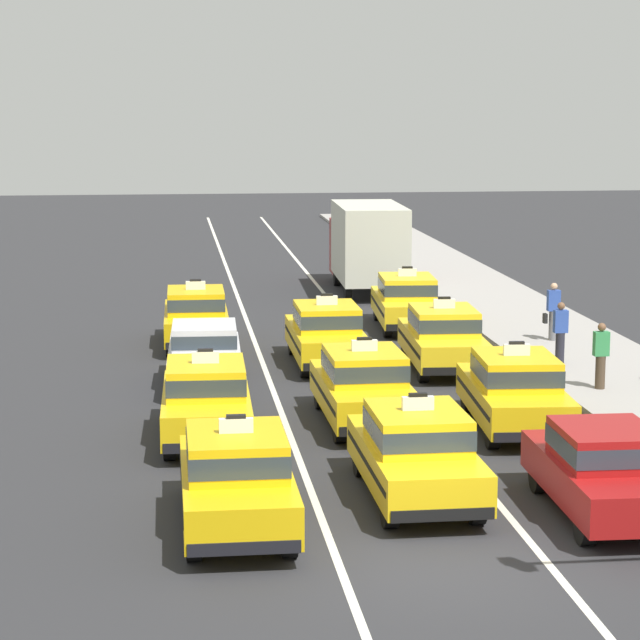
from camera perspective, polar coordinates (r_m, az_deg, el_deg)
ground_plane at (r=20.31m, az=5.50°, el=-10.71°), size 160.00×160.00×0.00m
lane_stripe_left_center at (r=39.31m, az=-2.97°, el=-0.70°), size 0.14×80.00×0.01m
lane_stripe_center_right at (r=39.65m, az=1.65°, el=-0.60°), size 0.14×80.00×0.01m
sidewalk_curb at (r=36.13m, az=11.65°, el=-1.69°), size 4.00×90.00×0.15m
taxi_left_nearest at (r=21.75m, az=-3.68°, el=-6.86°), size 1.83×4.57×1.96m
taxi_left_second at (r=27.33m, az=-5.00°, el=-3.44°), size 1.92×4.60×1.96m
sedan_left_third at (r=32.37m, az=-5.07°, el=-1.44°), size 1.90×4.35×1.58m
taxi_left_fourth at (r=37.73m, az=-5.44°, el=0.18°), size 1.87×4.58×1.96m
taxi_center_nearest at (r=23.29m, az=4.22°, el=-5.75°), size 1.85×4.57×1.96m
taxi_center_second at (r=28.52m, az=1.91°, el=-2.86°), size 1.87×4.58×1.96m
taxi_center_third at (r=34.81m, az=0.28°, el=-0.57°), size 1.82×4.56×1.96m
sedan_right_nearest at (r=22.83m, az=12.29°, el=-6.34°), size 1.85×4.34×1.58m
taxi_right_second at (r=28.34m, az=8.50°, el=-3.04°), size 2.09×4.66×1.96m
taxi_right_third at (r=34.40m, az=5.40°, el=-0.74°), size 2.02×4.64×1.96m
taxi_right_fourth at (r=40.48m, az=3.80°, el=0.85°), size 2.09×4.66×1.96m
box_truck_right_fifth at (r=48.28m, az=2.05°, el=3.37°), size 2.46×7.03×3.27m
pedestrian_near_crosswalk at (r=32.05m, az=12.17°, el=-1.52°), size 0.36×0.24×1.61m
pedestrian_mid_block at (r=34.87m, az=10.46°, el=-0.54°), size 0.36×0.24×1.64m
pedestrian_by_storefront at (r=38.22m, az=10.14°, el=0.36°), size 0.47×0.24×1.68m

